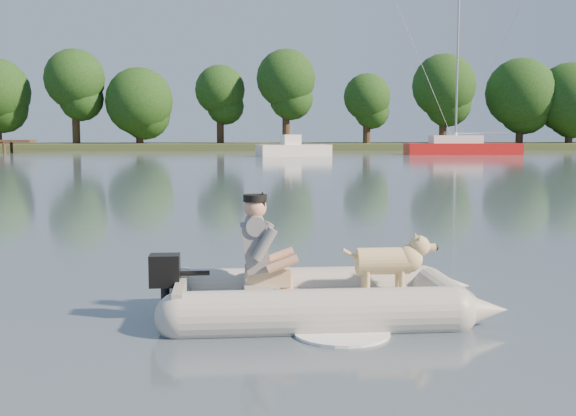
{
  "coord_description": "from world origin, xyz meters",
  "views": [
    {
      "loc": [
        -0.18,
        -6.89,
        1.73
      ],
      "look_at": [
        0.38,
        2.25,
        0.75
      ],
      "focal_mm": 45.0,
      "sensor_mm": 36.0,
      "label": 1
    }
  ],
  "objects": [
    {
      "name": "water",
      "position": [
        0.0,
        0.0,
        0.0
      ],
      "size": [
        160.0,
        160.0,
        0.0
      ],
      "primitive_type": "plane",
      "color": "#505D6C",
      "rests_on": "ground"
    },
    {
      "name": "shore_bank",
      "position": [
        0.0,
        62.0,
        0.25
      ],
      "size": [
        160.0,
        12.0,
        0.7
      ],
      "primitive_type": "cube",
      "color": "#47512D",
      "rests_on": "water"
    },
    {
      "name": "outboard_motor",
      "position": [
        -0.91,
        -0.33,
        0.27
      ],
      "size": [
        0.37,
        0.27,
        0.7
      ],
      "primitive_type": null,
      "rotation": [
        0.0,
        0.0,
        0.03
      ],
      "color": "black",
      "rests_on": "dinghy"
    },
    {
      "name": "motorboat",
      "position": [
        3.25,
        43.09,
        1.0
      ],
      "size": [
        5.52,
        3.21,
        2.19
      ],
      "primitive_type": null,
      "rotation": [
        0.0,
        0.0,
        0.25
      ],
      "color": "white",
      "rests_on": "water"
    },
    {
      "name": "dog",
      "position": [
        1.13,
        -0.23,
        0.46
      ],
      "size": [
        0.83,
        0.32,
        0.55
      ],
      "primitive_type": null,
      "rotation": [
        0.0,
        0.0,
        0.03
      ],
      "color": "tan",
      "rests_on": "dinghy"
    },
    {
      "name": "sailboat",
      "position": [
        16.01,
        46.23,
        0.51
      ],
      "size": [
        8.48,
        2.78,
        11.56
      ],
      "rotation": [
        0.0,
        0.0,
        -0.03
      ],
      "color": "red",
      "rests_on": "water"
    },
    {
      "name": "man",
      "position": [
        -0.06,
        -0.26,
        0.69
      ],
      "size": [
        0.66,
        0.57,
        0.95
      ],
      "primitive_type": null,
      "rotation": [
        0.0,
        0.0,
        0.03
      ],
      "color": "slate",
      "rests_on": "dinghy"
    },
    {
      "name": "treeline",
      "position": [
        8.18,
        61.06,
        5.31
      ],
      "size": [
        92.41,
        7.35,
        9.27
      ],
      "color": "#332316",
      "rests_on": "shore_bank"
    },
    {
      "name": "dinghy",
      "position": [
        0.56,
        -0.29,
        0.52
      ],
      "size": [
        4.06,
        2.61,
        1.24
      ],
      "primitive_type": null,
      "rotation": [
        0.0,
        0.0,
        0.03
      ],
      "color": "#ABAAA5",
      "rests_on": "water"
    }
  ]
}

